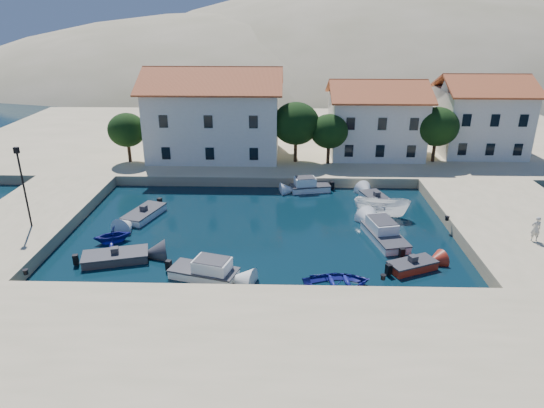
{
  "coord_description": "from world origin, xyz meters",
  "views": [
    {
      "loc": [
        1.9,
        -25.28,
        16.46
      ],
      "look_at": [
        0.88,
        10.55,
        2.0
      ],
      "focal_mm": 32.0,
      "sensor_mm": 36.0,
      "label": 1
    }
  ],
  "objects_px": {
    "cabin_cruiser_east": "(385,235)",
    "boat_east": "(381,216)",
    "building_mid": "(376,117)",
    "lamppost": "(22,180)",
    "rowboat_south": "(337,287)",
    "building_left": "(214,111)",
    "pedestrian": "(536,229)",
    "cabin_cruiser_south": "(204,271)",
    "building_right": "(481,114)"
  },
  "relations": [
    {
      "from": "building_left",
      "to": "pedestrian",
      "type": "distance_m",
      "value": 33.8
    },
    {
      "from": "building_mid",
      "to": "cabin_cruiser_east",
      "type": "relative_size",
      "value": 1.94
    },
    {
      "from": "building_mid",
      "to": "lamppost",
      "type": "xyz_separation_m",
      "value": [
        -29.5,
        -21.0,
        -0.47
      ]
    },
    {
      "from": "building_left",
      "to": "building_right",
      "type": "distance_m",
      "value": 30.07
    },
    {
      "from": "cabin_cruiser_south",
      "to": "boat_east",
      "type": "distance_m",
      "value": 17.18
    },
    {
      "from": "lamppost",
      "to": "pedestrian",
      "type": "relative_size",
      "value": 3.33
    },
    {
      "from": "building_right",
      "to": "building_mid",
      "type": "bearing_deg",
      "value": -175.24
    },
    {
      "from": "cabin_cruiser_south",
      "to": "cabin_cruiser_east",
      "type": "height_order",
      "value": "same"
    },
    {
      "from": "building_mid",
      "to": "building_right",
      "type": "relative_size",
      "value": 1.11
    },
    {
      "from": "building_left",
      "to": "boat_east",
      "type": "xyz_separation_m",
      "value": [
        16.15,
        -14.98,
        -5.94
      ]
    },
    {
      "from": "building_right",
      "to": "rowboat_south",
      "type": "bearing_deg",
      "value": -123.29
    },
    {
      "from": "building_right",
      "to": "pedestrian",
      "type": "bearing_deg",
      "value": -100.14
    },
    {
      "from": "building_left",
      "to": "rowboat_south",
      "type": "distance_m",
      "value": 29.41
    },
    {
      "from": "building_right",
      "to": "boat_east",
      "type": "relative_size",
      "value": 2.01
    },
    {
      "from": "lamppost",
      "to": "cabin_cruiser_east",
      "type": "relative_size",
      "value": 1.15
    },
    {
      "from": "rowboat_south",
      "to": "boat_east",
      "type": "relative_size",
      "value": 0.92
    },
    {
      "from": "lamppost",
      "to": "cabin_cruiser_east",
      "type": "xyz_separation_m",
      "value": [
        27.08,
        0.32,
        -4.28
      ]
    },
    {
      "from": "building_right",
      "to": "lamppost",
      "type": "height_order",
      "value": "building_right"
    },
    {
      "from": "rowboat_south",
      "to": "pedestrian",
      "type": "xyz_separation_m",
      "value": [
        14.52,
        5.03,
        1.94
      ]
    },
    {
      "from": "building_mid",
      "to": "boat_east",
      "type": "relative_size",
      "value": 2.24
    },
    {
      "from": "cabin_cruiser_east",
      "to": "cabin_cruiser_south",
      "type": "bearing_deg",
      "value": 101.82
    },
    {
      "from": "cabin_cruiser_south",
      "to": "cabin_cruiser_east",
      "type": "xyz_separation_m",
      "value": [
        12.95,
        5.88,
        0.0
      ]
    },
    {
      "from": "rowboat_south",
      "to": "building_left",
      "type": "bearing_deg",
      "value": 13.9
    },
    {
      "from": "cabin_cruiser_east",
      "to": "boat_east",
      "type": "bearing_deg",
      "value": -19.58
    },
    {
      "from": "building_mid",
      "to": "pedestrian",
      "type": "bearing_deg",
      "value": -70.84
    },
    {
      "from": "cabin_cruiser_south",
      "to": "rowboat_south",
      "type": "bearing_deg",
      "value": 10.15
    },
    {
      "from": "building_right",
      "to": "rowboat_south",
      "type": "distance_m",
      "value": 34.53
    },
    {
      "from": "lamppost",
      "to": "rowboat_south",
      "type": "xyz_separation_m",
      "value": [
        22.79,
        -6.5,
        -4.75
      ]
    },
    {
      "from": "building_left",
      "to": "cabin_cruiser_south",
      "type": "xyz_separation_m",
      "value": [
        2.63,
        -25.56,
        -5.46
      ]
    },
    {
      "from": "building_mid",
      "to": "boat_east",
      "type": "bearing_deg",
      "value": -96.6
    },
    {
      "from": "building_right",
      "to": "cabin_cruiser_south",
      "type": "bearing_deg",
      "value": -134.81
    },
    {
      "from": "lamppost",
      "to": "cabin_cruiser_east",
      "type": "bearing_deg",
      "value": 0.68
    },
    {
      "from": "cabin_cruiser_east",
      "to": "boat_east",
      "type": "height_order",
      "value": "cabin_cruiser_east"
    },
    {
      "from": "rowboat_south",
      "to": "cabin_cruiser_east",
      "type": "xyz_separation_m",
      "value": [
        4.29,
        6.82,
        0.48
      ]
    },
    {
      "from": "building_right",
      "to": "cabin_cruiser_east",
      "type": "height_order",
      "value": "building_right"
    },
    {
      "from": "building_mid",
      "to": "rowboat_south",
      "type": "xyz_separation_m",
      "value": [
        -6.71,
        -27.5,
        -5.22
      ]
    },
    {
      "from": "cabin_cruiser_south",
      "to": "boat_east",
      "type": "xyz_separation_m",
      "value": [
        13.52,
        10.58,
        -0.48
      ]
    },
    {
      "from": "building_left",
      "to": "boat_east",
      "type": "relative_size",
      "value": 3.13
    },
    {
      "from": "cabin_cruiser_south",
      "to": "building_left",
      "type": "bearing_deg",
      "value": 112.22
    },
    {
      "from": "building_left",
      "to": "lamppost",
      "type": "height_order",
      "value": "building_left"
    },
    {
      "from": "building_mid",
      "to": "pedestrian",
      "type": "distance_m",
      "value": 24.01
    },
    {
      "from": "lamppost",
      "to": "cabin_cruiser_south",
      "type": "bearing_deg",
      "value": -21.48
    },
    {
      "from": "cabin_cruiser_south",
      "to": "building_right",
      "type": "bearing_deg",
      "value": 61.55
    },
    {
      "from": "cabin_cruiser_east",
      "to": "building_right",
      "type": "bearing_deg",
      "value": -46.23
    },
    {
      "from": "cabin_cruiser_south",
      "to": "cabin_cruiser_east",
      "type": "bearing_deg",
      "value": 40.77
    },
    {
      "from": "building_left",
      "to": "cabin_cruiser_east",
      "type": "relative_size",
      "value": 2.71
    },
    {
      "from": "building_mid",
      "to": "cabin_cruiser_east",
      "type": "distance_m",
      "value": 21.36
    },
    {
      "from": "building_left",
      "to": "rowboat_south",
      "type": "relative_size",
      "value": 3.4
    },
    {
      "from": "cabin_cruiser_south",
      "to": "cabin_cruiser_east",
      "type": "distance_m",
      "value": 14.22
    },
    {
      "from": "building_right",
      "to": "lamppost",
      "type": "bearing_deg",
      "value": -152.07
    }
  ]
}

